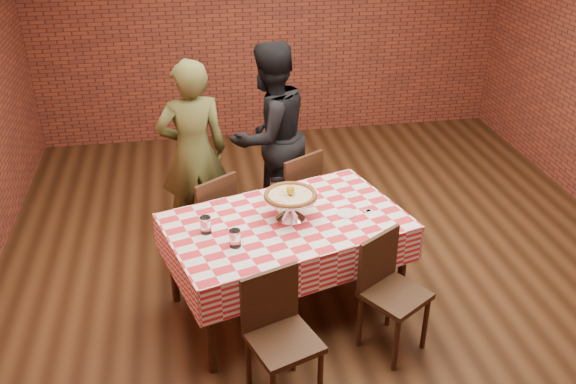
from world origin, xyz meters
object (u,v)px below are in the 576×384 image
object	(u,v)px
chair_far_right	(289,195)
diner_black	(270,136)
table	(286,264)
condiment_caddy	(278,189)
chair_near_right	(395,298)
chair_near_left	(284,344)
water_glass_left	(235,238)
diner_olive	(193,153)
pizza	(290,196)
pizza_stand	(290,207)
chair_far_left	(205,219)
water_glass_right	(206,225)

from	to	relation	value
chair_far_right	diner_black	size ratio (longest dim) A/B	0.52
table	condiment_caddy	world-z (taller)	condiment_caddy
chair_near_right	chair_far_right	bearing A→B (deg)	74.44
table	chair_far_right	world-z (taller)	chair_far_right
chair_near_left	chair_near_right	size ratio (longest dim) A/B	1.01
water_glass_left	chair_far_right	distance (m)	1.37
diner_black	diner_olive	bearing A→B (deg)	-16.33
water_glass_left	diner_olive	size ratio (longest dim) A/B	0.07
pizza	diner_olive	world-z (taller)	diner_olive
pizza_stand	diner_olive	bearing A→B (deg)	121.09
condiment_caddy	chair_far_right	distance (m)	0.72
pizza	chair_far_left	xyz separation A→B (m)	(-0.60, 0.62, -0.50)
table	chair_far_right	distance (m)	0.94
chair_near_right	diner_olive	size ratio (longest dim) A/B	0.52
table	pizza_stand	xyz separation A→B (m)	(0.04, 0.04, 0.47)
water_glass_left	chair_far_right	world-z (taller)	chair_far_right
water_glass_left	diner_black	xyz separation A→B (m)	(0.47, 1.58, 0.03)
chair_far_left	diner_black	distance (m)	1.01
pizza	table	bearing A→B (deg)	-135.89
water_glass_right	diner_black	bearing A→B (deg)	64.85
pizza_stand	water_glass_left	world-z (taller)	pizza_stand
diner_olive	chair_near_left	bearing A→B (deg)	93.43
pizza	chair_far_right	bearing A→B (deg)	80.44
pizza_stand	diner_olive	distance (m)	1.26
diner_olive	chair_near_right	bearing A→B (deg)	117.56
water_glass_left	water_glass_right	size ratio (longest dim) A/B	1.00
water_glass_left	diner_black	distance (m)	1.65
condiment_caddy	chair_near_right	world-z (taller)	condiment_caddy
chair_far_left	chair_far_right	distance (m)	0.79
pizza_stand	chair_near_left	distance (m)	1.05
chair_near_right	chair_near_left	bearing A→B (deg)	168.71
table	pizza_stand	distance (m)	0.47
chair_far_left	chair_far_right	world-z (taller)	chair_far_right
water_glass_right	pizza_stand	bearing A→B (deg)	9.54
chair_far_left	diner_black	xyz separation A→B (m)	(0.63, 0.66, 0.42)
table	water_glass_left	size ratio (longest dim) A/B	13.57
pizza_stand	diner_black	xyz separation A→B (m)	(0.04, 1.28, 0.00)
diner_olive	condiment_caddy	bearing A→B (deg)	119.34
pizza	diner_black	world-z (taller)	diner_black
table	chair_near_left	world-z (taller)	chair_near_left
table	chair_far_left	xyz separation A→B (m)	(-0.56, 0.65, 0.06)
chair_far_right	chair_near_left	bearing A→B (deg)	48.74
chair_near_left	table	bearing A→B (deg)	59.62
pizza	chair_far_left	distance (m)	1.00
table	pizza	world-z (taller)	pizza
pizza_stand	chair_near_left	world-z (taller)	pizza_stand
chair_far_left	diner_olive	size ratio (longest dim) A/B	0.53
condiment_caddy	diner_olive	distance (m)	0.98
chair_near_left	diner_olive	world-z (taller)	diner_olive
chair_far_right	diner_olive	bearing A→B (deg)	-44.09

